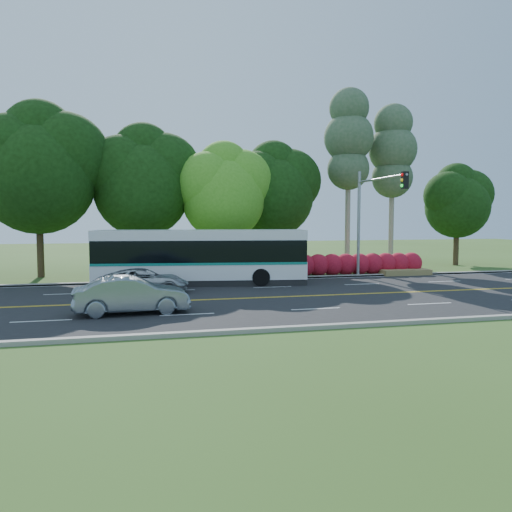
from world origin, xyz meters
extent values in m
plane|color=#35541C|center=(0.00, 0.00, 0.00)|extent=(120.00, 120.00, 0.00)
cube|color=black|center=(0.00, 0.00, 0.01)|extent=(60.00, 14.00, 0.02)
cube|color=gray|center=(0.00, 7.15, 0.07)|extent=(60.00, 0.30, 0.15)
cube|color=gray|center=(0.00, -7.15, 0.07)|extent=(60.00, 0.30, 0.15)
cube|color=#35541C|center=(0.00, 9.00, 0.05)|extent=(60.00, 4.00, 0.10)
cube|color=gold|center=(0.00, -0.08, 0.02)|extent=(57.00, 0.10, 0.00)
cube|color=gold|center=(0.00, 0.08, 0.02)|extent=(57.00, 0.10, 0.00)
cube|color=silver|center=(-11.50, -3.50, 0.02)|extent=(2.20, 0.12, 0.00)
cube|color=silver|center=(-6.00, -3.50, 0.02)|extent=(2.20, 0.12, 0.00)
cube|color=silver|center=(-0.50, -3.50, 0.02)|extent=(2.20, 0.12, 0.00)
cube|color=silver|center=(5.00, -3.50, 0.02)|extent=(2.20, 0.12, 0.00)
cube|color=silver|center=(-11.50, 3.50, 0.02)|extent=(2.20, 0.12, 0.00)
cube|color=silver|center=(-6.00, 3.50, 0.02)|extent=(2.20, 0.12, 0.00)
cube|color=silver|center=(-0.50, 3.50, 0.02)|extent=(2.20, 0.12, 0.00)
cube|color=silver|center=(5.00, 3.50, 0.02)|extent=(2.20, 0.12, 0.00)
cube|color=silver|center=(10.50, 3.50, 0.02)|extent=(2.20, 0.12, 0.00)
cube|color=silver|center=(0.00, 6.85, 0.02)|extent=(57.00, 0.12, 0.00)
cube|color=silver|center=(0.00, -6.85, 0.02)|extent=(57.00, 0.12, 0.00)
cylinder|color=#332116|center=(-14.00, 11.00, 1.98)|extent=(0.44, 0.44, 3.96)
sphere|color=black|center=(-14.00, 11.00, 6.48)|extent=(7.20, 7.20, 7.20)
sphere|color=black|center=(-12.38, 11.30, 7.92)|extent=(5.76, 5.76, 5.76)
sphere|color=black|center=(-15.44, 10.80, 7.74)|extent=(5.40, 5.40, 5.40)
sphere|color=black|center=(-13.90, 11.40, 9.18)|extent=(4.68, 4.68, 4.68)
cylinder|color=#332116|center=(-7.50, 12.00, 1.80)|extent=(0.44, 0.44, 3.60)
sphere|color=black|center=(-7.50, 12.00, 5.91)|extent=(6.60, 6.60, 6.60)
sphere|color=black|center=(-6.02, 12.30, 7.23)|extent=(5.28, 5.28, 5.28)
sphere|color=black|center=(-8.82, 11.80, 7.06)|extent=(4.95, 4.95, 4.95)
sphere|color=black|center=(-7.40, 12.40, 8.38)|extent=(4.29, 4.29, 4.29)
cylinder|color=#332116|center=(-2.00, 11.00, 1.62)|extent=(0.44, 0.44, 3.24)
sphere|color=#45931E|center=(-2.00, 11.00, 5.27)|extent=(5.80, 5.80, 5.80)
sphere|color=#45931E|center=(-0.69, 11.30, 6.43)|extent=(4.64, 4.64, 4.64)
sphere|color=#45931E|center=(-3.16, 10.80, 6.29)|extent=(4.35, 4.35, 4.35)
sphere|color=#45931E|center=(-1.90, 11.40, 7.45)|extent=(3.77, 3.77, 3.77)
cylinder|color=#332116|center=(2.00, 12.50, 1.71)|extent=(0.44, 0.44, 3.42)
sphere|color=black|center=(2.00, 12.50, 5.52)|extent=(6.00, 6.00, 6.00)
sphere|color=black|center=(3.35, 12.80, 6.72)|extent=(4.80, 4.80, 4.80)
sphere|color=black|center=(0.80, 12.30, 6.57)|extent=(4.50, 4.50, 4.50)
sphere|color=black|center=(2.10, 12.90, 7.77)|extent=(3.90, 3.90, 3.90)
cylinder|color=gray|center=(8.00, 12.50, 4.90)|extent=(0.40, 0.40, 9.80)
sphere|color=#385535|center=(8.00, 12.50, 7.70)|extent=(3.23, 3.23, 3.23)
sphere|color=#385535|center=(8.00, 12.50, 10.08)|extent=(3.80, 3.80, 3.80)
sphere|color=#385535|center=(8.00, 12.50, 12.32)|extent=(3.04, 3.04, 3.04)
cylinder|color=gray|center=(12.00, 13.00, 4.55)|extent=(0.40, 0.40, 9.10)
sphere|color=#385535|center=(12.00, 13.00, 7.15)|extent=(3.23, 3.23, 3.23)
sphere|color=#385535|center=(12.00, 13.00, 9.36)|extent=(3.80, 3.80, 3.80)
sphere|color=#385535|center=(12.00, 13.00, 11.44)|extent=(3.04, 3.04, 3.04)
cylinder|color=#332116|center=(18.00, 13.00, 1.53)|extent=(0.44, 0.44, 3.06)
sphere|color=black|center=(18.00, 13.00, 4.88)|extent=(5.20, 5.20, 5.20)
sphere|color=black|center=(19.17, 13.30, 5.92)|extent=(4.16, 4.16, 4.16)
sphere|color=black|center=(16.96, 12.80, 5.79)|extent=(3.90, 3.90, 3.90)
sphere|color=black|center=(18.10, 13.40, 6.83)|extent=(3.38, 3.38, 3.38)
sphere|color=maroon|center=(3.00, 8.20, 0.75)|extent=(1.50, 1.50, 1.50)
sphere|color=maroon|center=(4.00, 8.20, 0.75)|extent=(1.50, 1.50, 1.50)
sphere|color=maroon|center=(5.00, 8.20, 0.75)|extent=(1.50, 1.50, 1.50)
sphere|color=maroon|center=(6.00, 8.20, 0.75)|extent=(1.50, 1.50, 1.50)
sphere|color=maroon|center=(7.00, 8.20, 0.75)|extent=(1.50, 1.50, 1.50)
sphere|color=maroon|center=(8.00, 8.20, 0.75)|extent=(1.50, 1.50, 1.50)
sphere|color=maroon|center=(9.00, 8.20, 0.75)|extent=(1.50, 1.50, 1.50)
sphere|color=maroon|center=(10.00, 8.20, 0.75)|extent=(1.50, 1.50, 1.50)
sphere|color=maroon|center=(11.00, 8.20, 0.75)|extent=(1.50, 1.50, 1.50)
cube|color=olive|center=(10.00, 7.40, 0.20)|extent=(3.50, 1.40, 0.40)
cylinder|color=gray|center=(6.50, 7.30, 3.50)|extent=(0.20, 0.20, 7.00)
cylinder|color=gray|center=(6.50, 4.30, 6.30)|extent=(0.14, 6.00, 0.14)
cube|color=black|center=(6.50, 1.50, 6.00)|extent=(0.32, 0.28, 0.95)
sphere|color=red|center=(6.33, 1.50, 6.30)|extent=(0.18, 0.18, 0.18)
sphere|color=yellow|center=(6.33, 1.50, 6.00)|extent=(0.18, 0.18, 0.18)
sphere|color=#19D833|center=(6.33, 1.50, 5.70)|extent=(0.18, 0.18, 0.18)
cube|color=white|center=(-4.28, 5.69, 0.88)|extent=(12.47, 4.20, 1.01)
cube|color=black|center=(-4.28, 5.69, 2.02)|extent=(12.41, 4.23, 1.26)
cube|color=white|center=(-4.28, 5.69, 2.94)|extent=(12.47, 4.20, 0.57)
cube|color=#0D7D6C|center=(-4.28, 5.69, 1.33)|extent=(12.41, 4.24, 0.14)
cube|color=black|center=(-10.31, 6.50, 2.11)|extent=(0.38, 2.38, 1.74)
cube|color=#19E54C|center=(-10.30, 6.50, 3.09)|extent=(0.26, 1.55, 0.22)
cube|color=black|center=(-4.28, 5.69, 0.20)|extent=(12.45, 4.10, 0.36)
cylinder|color=black|center=(-8.32, 5.01, 0.53)|extent=(1.05, 0.42, 1.02)
cylinder|color=black|center=(-7.99, 7.42, 0.53)|extent=(1.05, 0.42, 1.02)
cylinder|color=black|center=(-1.04, 4.03, 0.53)|extent=(1.05, 0.42, 1.02)
cylinder|color=black|center=(-0.72, 6.44, 0.53)|extent=(1.05, 0.42, 1.02)
imported|color=slate|center=(-8.17, -2.75, 0.78)|extent=(4.68, 1.87, 1.51)
imported|color=#B7BABC|center=(-7.62, 2.82, 0.66)|extent=(4.81, 2.57, 1.29)
camera|label=1|loc=(-7.93, -23.49, 3.88)|focal=35.00mm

